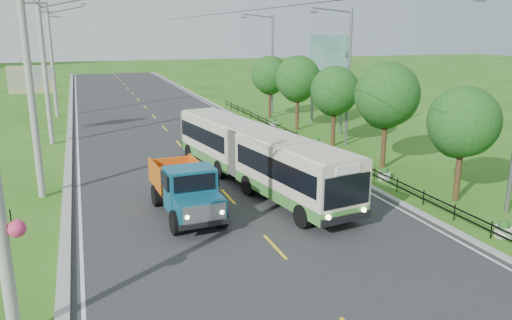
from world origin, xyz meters
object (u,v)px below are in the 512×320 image
planter_mid (317,143)px  tree_back (270,77)px  streetlight_mid (347,73)px  billboard_left (31,84)px  pole_mid (45,70)px  dump_truck (185,186)px  tree_fifth (298,81)px  planter_near (384,174)px  tree_third (386,98)px  planter_front (504,229)px  streetlight_far (271,61)px  bus (254,152)px  tree_fourth (334,93)px  planter_far (274,123)px  pole_far (52,60)px  tree_second (462,125)px  pole_near (31,89)px  billboard_right (327,61)px

planter_mid → tree_back: bearing=84.1°
streetlight_mid → billboard_left: streetlight_mid is taller
pole_mid → dump_truck: pole_mid is taller
tree_fifth → planter_near: tree_fifth is taller
tree_third → planter_mid: bearing=102.1°
planter_front → planter_near: 8.00m
streetlight_far → planter_front: bearing=-93.9°
tree_fifth → bus: tree_fifth is taller
planter_near → streetlight_far: bearing=84.7°
tree_fourth → planter_far: bearing=99.1°
pole_mid → billboard_left: 3.47m
pole_mid → planter_mid: bearing=-22.5°
tree_back → bus: size_ratio=0.37×
bus → dump_truck: size_ratio=2.68×
tree_fifth → dump_truck: bearing=-127.7°
tree_back → planter_front: bearing=-92.6°
pole_far → dump_truck: 29.53m
planter_far → tree_third: bearing=-84.8°
tree_fifth → dump_truck: (-12.21, -15.83, -2.56)m
streetlight_mid → planter_mid: size_ratio=13.54×
billboard_left → pole_far: bearing=82.2°
tree_second → bus: 9.79m
planter_near → pole_mid: bearing=138.3°
streetlight_far → planter_far: streetlight_far is taller
pole_mid → tree_third: bearing=-35.4°
planter_near → billboard_left: 25.78m
tree_fourth → tree_back: 12.00m
tree_fifth → planter_far: (-1.26, 1.86, -3.57)m
tree_second → tree_back: 24.00m
streetlight_mid → dump_truck: 16.60m
tree_fourth → dump_truck: tree_fourth is taller
pole_mid → tree_back: (18.12, 5.14, -1.44)m
tree_third → planter_front: bearing=-97.1°
tree_back → planter_mid: size_ratio=8.21×
tree_second → tree_fifth: tree_fifth is taller
planter_far → pole_near: bearing=-142.4°
tree_third → tree_back: 18.00m
planter_near → dump_truck: (-10.95, -1.68, 1.01)m
streetlight_mid → streetlight_far: (0.00, 14.00, 0.00)m
billboard_left → bus: bearing=-55.6°
streetlight_far → planter_front: size_ratio=13.54×
tree_fifth → tree_back: 6.00m
streetlight_far → dump_truck: (-13.00, -23.68, -3.61)m
tree_fifth → planter_mid: size_ratio=8.66×
tree_fifth → billboard_right: (2.44, -0.14, 1.49)m
pole_mid → tree_third: size_ratio=1.67×
streetlight_mid → billboard_right: (1.66, 6.00, 0.44)m
pole_near → billboard_right: bearing=28.1°
planter_far → billboard_left: billboard_left is taller
billboard_right → planter_mid: bearing=-121.7°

